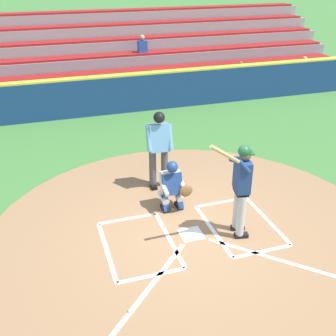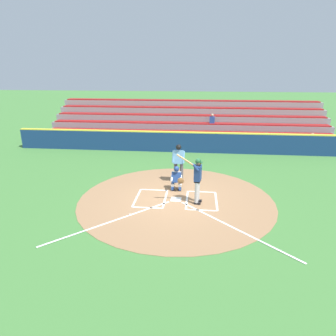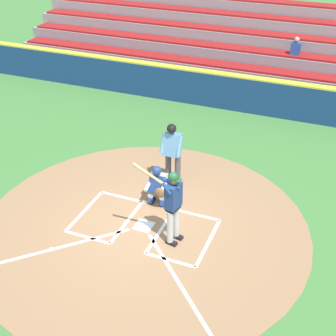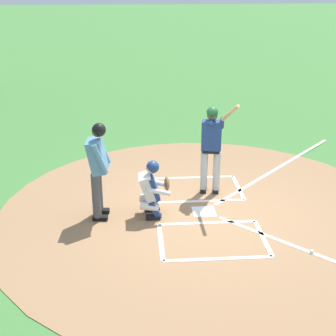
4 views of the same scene
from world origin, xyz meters
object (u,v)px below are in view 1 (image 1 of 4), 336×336
object	(u,v)px
batter	(241,185)
baseball	(130,311)
catcher	(172,185)
plate_umpire	(159,145)

from	to	relation	value
batter	baseball	xyz separation A→B (m)	(2.44, 1.33, -1.06)
batter	catcher	bearing A→B (deg)	-54.30
batter	baseball	world-z (taller)	batter
catcher	plate_umpire	world-z (taller)	plate_umpire
plate_umpire	catcher	bearing A→B (deg)	89.53
plate_umpire	baseball	world-z (taller)	plate_umpire
plate_umpire	batter	bearing A→B (deg)	111.76
batter	plate_umpire	world-z (taller)	batter
batter	plate_umpire	xyz separation A→B (m)	(0.89, -2.24, -0.02)
catcher	plate_umpire	xyz separation A→B (m)	(-0.01, -0.98, 0.49)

